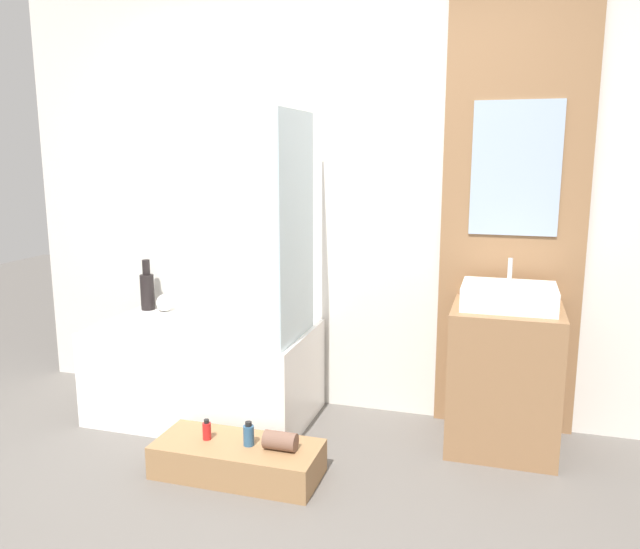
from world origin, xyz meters
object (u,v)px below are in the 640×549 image
object	(u,v)px
vase_round_light	(165,303)
bottle_soap_secondary	(249,435)
sink	(509,296)
vase_tall_dark	(147,289)
bottle_soap_primary	(207,430)
bathtub	(206,371)
wooden_step_bench	(238,459)

from	to	relation	value
vase_round_light	bottle_soap_secondary	xyz separation A→B (m)	(0.95, -0.86, -0.40)
sink	bottle_soap_secondary	xyz separation A→B (m)	(-1.18, -0.70, -0.62)
vase_tall_dark	bottle_soap_primary	world-z (taller)	vase_tall_dark
bottle_soap_primary	sink	bearing A→B (deg)	26.30
bathtub	sink	size ratio (longest dim) A/B	2.69
bathtub	vase_tall_dark	xyz separation A→B (m)	(-0.54, 0.27, 0.41)
vase_round_light	bathtub	bearing A→B (deg)	-32.36
bottle_soap_primary	bottle_soap_secondary	bearing A→B (deg)	0.00
sink	bottle_soap_secondary	distance (m)	1.50
vase_round_light	bottle_soap_primary	distance (m)	1.20
vase_tall_dark	bottle_soap_secondary	bearing A→B (deg)	-39.04
sink	vase_round_light	world-z (taller)	sink
bathtub	bottle_soap_secondary	xyz separation A→B (m)	(0.54, -0.60, -0.06)
bathtub	vase_tall_dark	size ratio (longest dim) A/B	3.85
wooden_step_bench	bottle_soap_secondary	bearing A→B (deg)	0.00
wooden_step_bench	vase_round_light	xyz separation A→B (m)	(-0.89, 0.86, 0.53)
wooden_step_bench	vase_tall_dark	bearing A→B (deg)	139.31
sink	bottle_soap_secondary	world-z (taller)	sink
bottle_soap_secondary	vase_round_light	bearing A→B (deg)	137.64
bottle_soap_secondary	bathtub	bearing A→B (deg)	131.63
bathtub	wooden_step_bench	distance (m)	0.79
sink	vase_tall_dark	distance (m)	2.27
bottle_soap_primary	bathtub	bearing A→B (deg)	117.24
vase_tall_dark	bathtub	bearing A→B (deg)	-26.61
vase_tall_dark	wooden_step_bench	bearing A→B (deg)	-40.69
vase_round_light	bottle_soap_primary	world-z (taller)	vase_round_light
bottle_soap_secondary	wooden_step_bench	bearing A→B (deg)	180.00
sink	bottle_soap_primary	bearing A→B (deg)	-153.70
sink	bottle_soap_primary	world-z (taller)	sink
wooden_step_bench	bottle_soap_secondary	xyz separation A→B (m)	(0.06, 0.00, 0.14)
vase_tall_dark	sink	bearing A→B (deg)	-4.59
bathtub	wooden_step_bench	bearing A→B (deg)	-51.80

